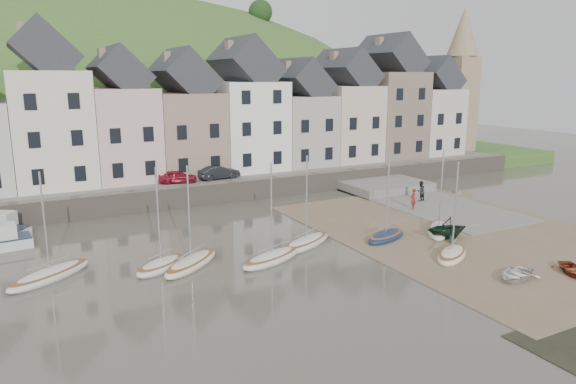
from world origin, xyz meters
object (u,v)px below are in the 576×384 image
sailboat_0 (50,275)px  rowboat_green (447,228)px  car_left (178,177)px  car_right (219,172)px  person_dark (421,191)px  person_red (413,199)px  rowboat_red (574,270)px  rowboat_white (516,274)px

sailboat_0 → rowboat_green: 25.38m
car_left → car_right: car_right is taller
sailboat_0 → car_right: size_ratio=1.63×
rowboat_green → sailboat_0: bearing=-88.0°
car_left → person_dark: bearing=-105.4°
person_red → person_dark: 3.13m
rowboat_red → car_left: 32.06m
rowboat_green → car_right: bearing=-142.2°
rowboat_red → person_dark: size_ratio=1.41×
rowboat_red → car_left: (-14.67, 28.45, 1.86)m
person_dark → car_right: (-14.99, 10.90, 1.21)m
sailboat_0 → person_dark: 30.99m
car_left → car_right: 3.97m
rowboat_green → rowboat_red: bearing=23.4°
person_dark → car_left: car_left is taller
car_left → rowboat_red: bearing=-138.3°
sailboat_0 → rowboat_white: sailboat_0 is taller
sailboat_0 → rowboat_white: (22.89, -12.25, 0.09)m
rowboat_white → rowboat_green: (2.00, 7.34, 0.48)m
rowboat_white → car_right: car_right is taller
rowboat_green → rowboat_white: bearing=-2.1°
person_dark → car_left: size_ratio=0.53×
person_red → car_right: car_right is taller
car_left → person_red: bearing=-113.4°
sailboat_0 → rowboat_white: size_ratio=2.29×
person_red → person_dark: size_ratio=0.96×
person_red → rowboat_green: bearing=27.1°
rowboat_white → rowboat_green: rowboat_green is taller
rowboat_red → car_left: car_left is taller
person_red → car_right: 17.93m
rowboat_green → person_dark: bearing=160.8°
person_red → sailboat_0: bearing=-33.7°
car_right → rowboat_green: bearing=-159.8°
sailboat_0 → rowboat_white: bearing=-28.2°
person_red → car_left: bearing=-76.3°
rowboat_white → rowboat_green: size_ratio=0.95×
sailboat_0 → person_dark: bearing=7.9°
sailboat_0 → car_right: sailboat_0 is taller
rowboat_green → rowboat_red: rowboat_green is taller
rowboat_red → person_red: 15.77m
rowboat_green → person_red: 7.98m
sailboat_0 → person_red: (28.20, 2.35, 0.73)m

